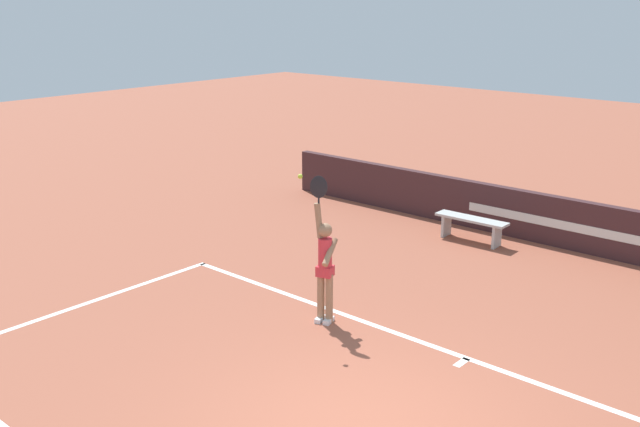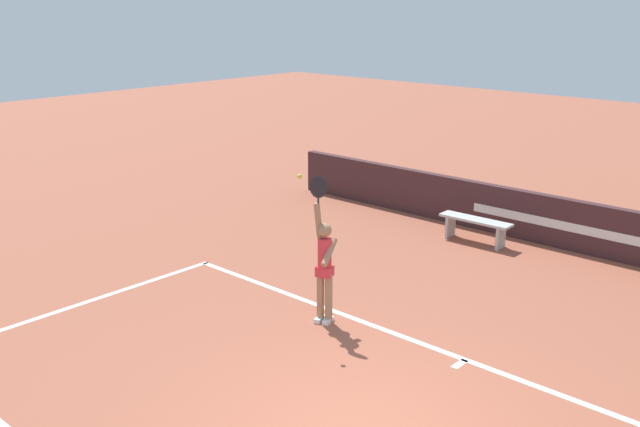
# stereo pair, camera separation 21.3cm
# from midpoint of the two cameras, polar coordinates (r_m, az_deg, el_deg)

# --- Properties ---
(back_wall) EXTENTS (15.85, 0.20, 1.01)m
(back_wall) POSITION_cam_midpoint_polar(r_m,az_deg,el_deg) (14.78, 21.69, -1.42)
(back_wall) COLOR #3E2325
(back_wall) RESTS_ON ground
(tennis_player) EXTENTS (0.49, 0.44, 2.31)m
(tennis_player) POSITION_cam_midpoint_polar(r_m,az_deg,el_deg) (10.91, -0.19, -3.98)
(tennis_player) COLOR #A17655
(tennis_player) RESTS_ON ground
(tennis_ball) EXTENTS (0.07, 0.07, 0.07)m
(tennis_ball) POSITION_cam_midpoint_polar(r_m,az_deg,el_deg) (10.37, -2.15, 2.93)
(tennis_ball) COLOR #C4DE39
(courtside_bench_near) EXTENTS (1.52, 0.39, 0.50)m
(courtside_bench_near) POSITION_cam_midpoint_polar(r_m,az_deg,el_deg) (15.01, 11.42, -0.78)
(courtside_bench_near) COLOR #B5B9B7
(courtside_bench_near) RESTS_ON ground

